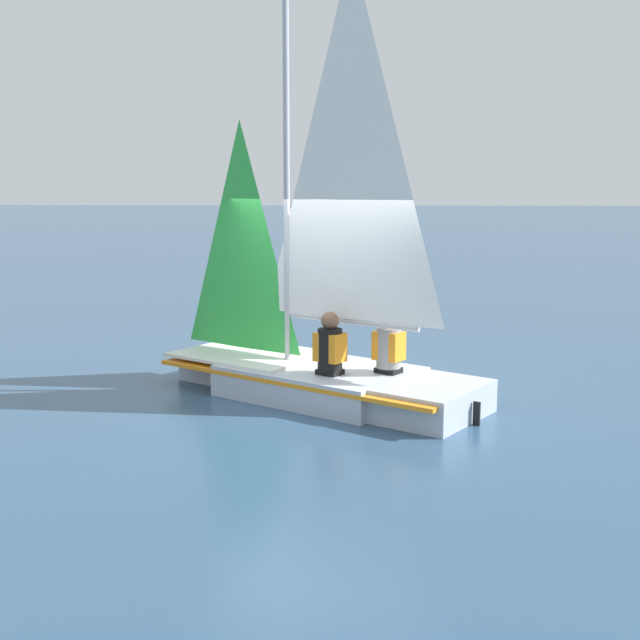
% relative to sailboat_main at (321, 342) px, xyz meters
% --- Properties ---
extents(ground_plane, '(260.00, 260.00, 0.00)m').
position_rel_sailboat_main_xyz_m(ground_plane, '(0.01, -0.01, -0.71)').
color(ground_plane, '#2D4C6B').
extents(sailboat_main, '(4.34, 3.59, 5.49)m').
position_rel_sailboat_main_xyz_m(sailboat_main, '(0.00, 0.00, 0.00)').
color(sailboat_main, '#B2BCCC').
rests_on(sailboat_main, ground_plane).
extents(sailor_helm, '(0.43, 0.41, 1.16)m').
position_rel_sailboat_main_xyz_m(sailor_helm, '(-0.13, 0.43, -0.09)').
color(sailor_helm, black).
rests_on(sailor_helm, ground_plane).
extents(sailor_crew, '(0.43, 0.41, 1.16)m').
position_rel_sailboat_main_xyz_m(sailor_crew, '(-0.85, 0.30, -0.09)').
color(sailor_crew, black).
rests_on(sailor_crew, ground_plane).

